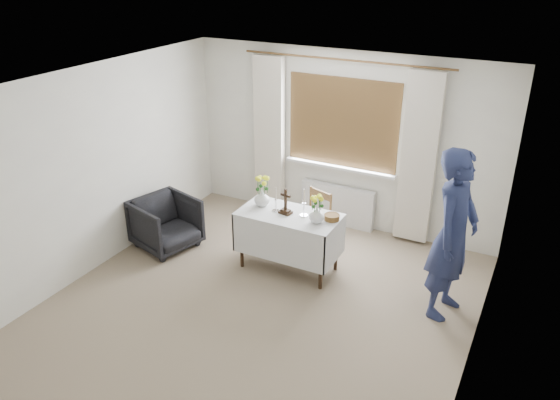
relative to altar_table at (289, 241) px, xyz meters
The scene contains 12 objects.
ground 1.07m from the altar_table, 85.80° to the right, with size 5.00×5.00×0.00m, color gray.
altar_table is the anchor object (origin of this frame).
wooden_chair 0.45m from the altar_table, 77.13° to the left, with size 0.40×0.40×0.87m, color brown, non-canonical shape.
armchair 1.72m from the altar_table, behind, with size 0.74×0.77×0.70m, color black.
person 2.01m from the altar_table, ahead, with size 0.70×0.46×1.91m, color navy.
radiator 1.43m from the altar_table, 87.05° to the left, with size 1.10×0.10×0.60m, color silver.
wooden_cross 0.54m from the altar_table, behind, with size 0.15×0.11×0.32m, color black, non-canonical shape.
candlestick_left 0.57m from the altar_table, behind, with size 0.09×0.09×0.32m, color white, non-canonical shape.
candlestick_right 0.59m from the altar_table, 12.35° to the left, with size 0.10×0.10×0.35m, color white, non-canonical shape.
flower_vase_left 0.64m from the altar_table, behind, with size 0.20×0.20×0.21m, color silver.
flower_vase_right 0.61m from the altar_table, ahead, with size 0.18×0.18×0.19m, color silver.
wicker_basket 0.67m from the altar_table, 10.36° to the left, with size 0.18×0.18×0.07m, color brown.
Camera 1 is at (2.56, -4.30, 3.69)m, focal length 35.00 mm.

